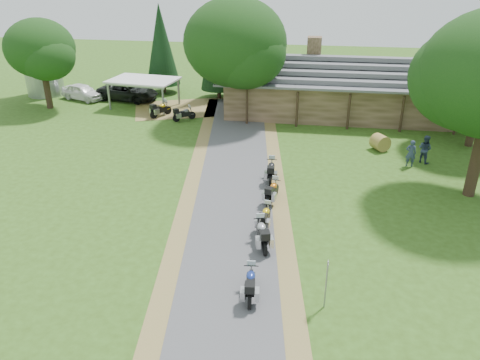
% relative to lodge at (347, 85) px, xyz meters
% --- Properties ---
extents(ground, '(120.00, 120.00, 0.00)m').
position_rel_lodge_xyz_m(ground, '(-6.00, -24.00, -2.45)').
color(ground, '#335016').
rests_on(ground, ground).
extents(driveway, '(51.95, 51.95, 0.00)m').
position_rel_lodge_xyz_m(driveway, '(-6.50, -20.00, -2.45)').
color(driveway, '#4D4D4F').
rests_on(driveway, ground).
extents(lodge, '(21.40, 9.40, 4.90)m').
position_rel_lodge_xyz_m(lodge, '(0.00, 0.00, 0.00)').
color(lodge, brown).
rests_on(lodge, ground).
extents(silo, '(3.58, 3.58, 7.02)m').
position_rel_lodge_xyz_m(silo, '(-28.92, 1.48, 1.06)').
color(silo, gray).
rests_on(silo, ground).
extents(carport, '(6.28, 4.61, 2.52)m').
position_rel_lodge_xyz_m(carport, '(-17.82, -1.07, -1.19)').
color(carport, white).
rests_on(carport, ground).
extents(car_white_sedan, '(4.25, 6.10, 1.87)m').
position_rel_lodge_xyz_m(car_white_sedan, '(-24.52, 0.36, -1.51)').
color(car_white_sedan, white).
rests_on(car_white_sedan, ground).
extents(car_dark_suv, '(3.65, 6.62, 2.40)m').
position_rel_lodge_xyz_m(car_dark_suv, '(-20.20, 0.92, -1.25)').
color(car_dark_suv, black).
rests_on(car_dark_suv, ground).
extents(motorcycle_row_a, '(0.78, 1.91, 1.27)m').
position_rel_lodge_xyz_m(motorcycle_row_a, '(-4.75, -25.78, -1.81)').
color(motorcycle_row_a, navy).
rests_on(motorcycle_row_a, ground).
extents(motorcycle_row_b, '(1.17, 2.10, 1.37)m').
position_rel_lodge_xyz_m(motorcycle_row_b, '(-4.72, -22.12, -1.76)').
color(motorcycle_row_b, '#A2A4AA').
rests_on(motorcycle_row_b, ground).
extents(motorcycle_row_c, '(0.77, 1.84, 1.22)m').
position_rel_lodge_xyz_m(motorcycle_row_c, '(-4.76, -20.43, -1.84)').
color(motorcycle_row_c, gold).
rests_on(motorcycle_row_c, ground).
extents(motorcycle_row_d, '(0.94, 1.93, 1.26)m').
position_rel_lodge_xyz_m(motorcycle_row_d, '(-4.67, -17.56, -1.82)').
color(motorcycle_row_d, '#CC6A11').
rests_on(motorcycle_row_d, ground).
extents(motorcycle_row_e, '(0.75, 2.02, 1.36)m').
position_rel_lodge_xyz_m(motorcycle_row_e, '(-5.01, -14.89, -1.77)').
color(motorcycle_row_e, black).
rests_on(motorcycle_row_e, ground).
extents(motorcycle_carport_a, '(1.60, 2.06, 1.38)m').
position_rel_lodge_xyz_m(motorcycle_carport_a, '(-15.52, -3.63, -1.76)').
color(motorcycle_carport_a, yellow).
rests_on(motorcycle_carport_a, ground).
extents(motorcycle_carport_b, '(1.75, 1.63, 1.24)m').
position_rel_lodge_xyz_m(motorcycle_carport_b, '(-13.28, -4.36, -1.83)').
color(motorcycle_carport_b, slate).
rests_on(motorcycle_carport_b, ground).
extents(person_a, '(0.62, 0.47, 2.08)m').
position_rel_lodge_xyz_m(person_a, '(3.60, -11.38, -1.41)').
color(person_a, '#2D3A54').
rests_on(person_a, ground).
extents(person_b, '(0.76, 0.75, 2.19)m').
position_rel_lodge_xyz_m(person_b, '(4.61, -10.56, -1.36)').
color(person_b, '#2D3A54').
rests_on(person_b, ground).
extents(hay_bale, '(1.47, 1.44, 1.11)m').
position_rel_lodge_xyz_m(hay_bale, '(2.02, -8.74, -1.89)').
color(hay_bale, olive).
rests_on(hay_bale, ground).
extents(sign_post, '(0.38, 0.06, 2.09)m').
position_rel_lodge_xyz_m(sign_post, '(-1.87, -26.02, -1.41)').
color(sign_post, gray).
rests_on(sign_post, ground).
extents(oak_lodge_left, '(8.13, 8.13, 10.08)m').
position_rel_lodge_xyz_m(oak_lodge_left, '(-9.14, -3.32, 2.59)').
color(oak_lodge_left, '#11340F').
rests_on(oak_lodge_left, ground).
extents(oak_silo, '(5.88, 5.88, 8.50)m').
position_rel_lodge_xyz_m(oak_silo, '(-26.18, -2.76, 1.80)').
color(oak_silo, '#11340F').
rests_on(oak_silo, ground).
extents(cedar_near, '(3.42, 3.42, 10.78)m').
position_rel_lodge_xyz_m(cedar_near, '(-11.81, 3.06, 2.94)').
color(cedar_near, black).
rests_on(cedar_near, ground).
extents(cedar_far, '(3.33, 3.33, 8.54)m').
position_rel_lodge_xyz_m(cedar_far, '(-17.68, 4.17, 1.82)').
color(cedar_far, black).
rests_on(cedar_far, ground).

